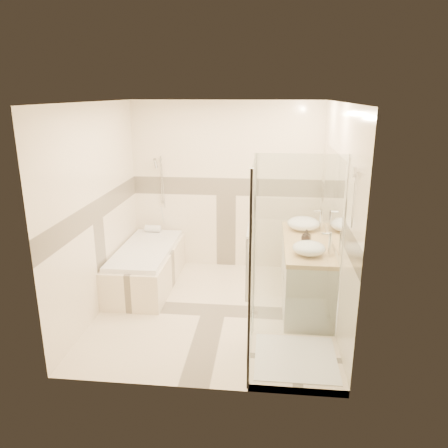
# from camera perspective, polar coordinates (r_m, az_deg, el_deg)

# --- Properties ---
(room) EXTENTS (2.82, 3.02, 2.52)m
(room) POSITION_cam_1_polar(r_m,az_deg,el_deg) (5.08, -0.78, 1.49)
(room) COLOR beige
(room) RESTS_ON ground
(bathtub) EXTENTS (0.75, 1.70, 0.56)m
(bathtub) POSITION_cam_1_polar(r_m,az_deg,el_deg) (6.19, -10.07, -5.21)
(bathtub) COLOR #F3E1C2
(bathtub) RESTS_ON ground
(vanity) EXTENTS (0.58, 1.62, 0.85)m
(vanity) POSITION_cam_1_polar(r_m,az_deg,el_deg) (5.61, 10.58, -6.28)
(vanity) COLOR white
(vanity) RESTS_ON ground
(shower_enclosure) EXTENTS (0.96, 0.93, 2.04)m
(shower_enclosure) POSITION_cam_1_polar(r_m,az_deg,el_deg) (4.41, 7.98, -11.70)
(shower_enclosure) COLOR #F3E1C2
(shower_enclosure) RESTS_ON ground
(vessel_sink_near) EXTENTS (0.43, 0.43, 0.17)m
(vessel_sink_near) POSITION_cam_1_polar(r_m,az_deg,el_deg) (5.87, 10.33, 0.08)
(vessel_sink_near) COLOR white
(vessel_sink_near) RESTS_ON vanity
(vessel_sink_far) EXTENTS (0.37, 0.37, 0.15)m
(vessel_sink_far) POSITION_cam_1_polar(r_m,az_deg,el_deg) (4.99, 11.05, -3.12)
(vessel_sink_far) COLOR white
(vessel_sink_far) RESTS_ON vanity
(faucet_near) EXTENTS (0.11, 0.03, 0.28)m
(faucet_near) POSITION_cam_1_polar(r_m,az_deg,el_deg) (5.87, 12.46, 0.71)
(faucet_near) COLOR silver
(faucet_near) RESTS_ON vanity
(faucet_far) EXTENTS (0.11, 0.03, 0.27)m
(faucet_far) POSITION_cam_1_polar(r_m,az_deg,el_deg) (4.99, 13.57, -2.30)
(faucet_far) COLOR silver
(faucet_far) RESTS_ON vanity
(amenity_bottle_a) EXTENTS (0.10, 0.10, 0.18)m
(amenity_bottle_a) POSITION_cam_1_polar(r_m,az_deg,el_deg) (5.30, 10.77, -1.73)
(amenity_bottle_a) COLOR black
(amenity_bottle_a) RESTS_ON vanity
(amenity_bottle_b) EXTENTS (0.15, 0.15, 0.16)m
(amenity_bottle_b) POSITION_cam_1_polar(r_m,az_deg,el_deg) (5.39, 10.69, -1.55)
(amenity_bottle_b) COLOR black
(amenity_bottle_b) RESTS_ON vanity
(folded_towels) EXTENTS (0.19, 0.29, 0.09)m
(folded_towels) POSITION_cam_1_polar(r_m,az_deg,el_deg) (6.08, 10.18, 0.24)
(folded_towels) COLOR white
(folded_towels) RESTS_ON vanity
(rolled_towel) EXTENTS (0.23, 0.11, 0.11)m
(rolled_towel) POSITION_cam_1_polar(r_m,az_deg,el_deg) (6.72, -9.27, -0.59)
(rolled_towel) COLOR white
(rolled_towel) RESTS_ON bathtub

